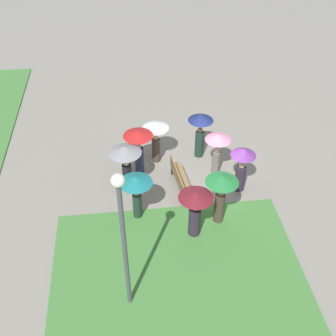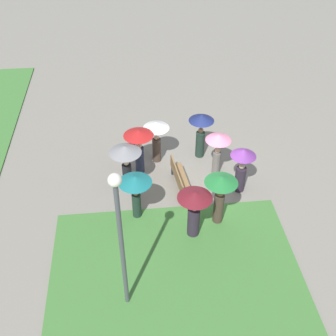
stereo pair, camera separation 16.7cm
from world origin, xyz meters
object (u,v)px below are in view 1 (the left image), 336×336
object	(u,v)px
lamp_post	(123,230)
crowd_person_grey	(126,157)
crowd_person_green	(221,189)
crowd_person_pink	(218,145)
crowd_person_white	(156,133)
crowd_person_maroon	(195,206)
crowd_person_teal	(136,186)
crowd_person_red	(138,142)
crowd_person_navy	(200,127)
park_bench	(180,178)
crowd_person_purple	(242,163)

from	to	relation	value
lamp_post	crowd_person_grey	size ratio (longest dim) A/B	2.54
crowd_person_green	crowd_person_pink	size ratio (longest dim) A/B	1.13
crowd_person_white	crowd_person_grey	bearing A→B (deg)	89.80
crowd_person_green	crowd_person_pink	world-z (taller)	crowd_person_green
crowd_person_maroon	crowd_person_teal	xyz separation A→B (m)	(1.01, 1.79, 0.11)
crowd_person_green	crowd_person_red	size ratio (longest dim) A/B	1.05
lamp_post	crowd_person_navy	distance (m)	7.44
crowd_person_teal	crowd_person_white	xyz separation A→B (m)	(3.07, -0.93, -0.09)
crowd_person_teal	crowd_person_pink	xyz separation A→B (m)	(2.06, -3.14, -0.10)
crowd_person_navy	crowd_person_teal	bearing A→B (deg)	-149.96
park_bench	crowd_person_white	size ratio (longest dim) A/B	1.07
crowd_person_navy	crowd_person_green	bearing A→B (deg)	-109.74
lamp_post	crowd_person_green	size ratio (longest dim) A/B	2.35
crowd_person_teal	crowd_person_navy	distance (m)	4.18
lamp_post	crowd_person_red	size ratio (longest dim) A/B	2.47
crowd_person_red	crowd_person_maroon	bearing A→B (deg)	-173.72
crowd_person_grey	crowd_person_white	size ratio (longest dim) A/B	1.03
crowd_person_maroon	lamp_post	bearing A→B (deg)	-135.63
crowd_person_maroon	crowd_person_green	distance (m)	1.05
crowd_person_purple	crowd_person_white	xyz separation A→B (m)	(2.06, 2.88, 0.09)
crowd_person_green	crowd_person_navy	distance (m)	3.73
crowd_person_purple	crowd_person_navy	bearing A→B (deg)	76.46
lamp_post	park_bench	bearing A→B (deg)	-23.94
crowd_person_maroon	crowd_person_white	world-z (taller)	crowd_person_maroon
park_bench	crowd_person_green	world-z (taller)	crowd_person_green
crowd_person_teal	crowd_person_grey	bearing A→B (deg)	102.03
lamp_post	crowd_person_maroon	world-z (taller)	lamp_post
crowd_person_maroon	crowd_person_purple	size ratio (longest dim) A/B	1.02
lamp_post	crowd_person_pink	distance (m)	6.70
crowd_person_green	crowd_person_white	bearing A→B (deg)	-94.43
crowd_person_maroon	crowd_person_grey	size ratio (longest dim) A/B	1.01
lamp_post	crowd_person_grey	xyz separation A→B (m)	(4.94, -0.15, -1.59)
crowd_person_pink	crowd_person_white	bearing A→B (deg)	-109.42
park_bench	crowd_person_grey	distance (m)	2.15
park_bench	crowd_person_grey	size ratio (longest dim) A/B	1.04
park_bench	crowd_person_maroon	xyz separation A→B (m)	(-2.30, -0.16, 0.83)
crowd_person_grey	crowd_person_navy	world-z (taller)	crowd_person_navy
crowd_person_grey	crowd_person_white	distance (m)	1.91
park_bench	crowd_person_grey	bearing A→B (deg)	74.54
lamp_post	crowd_person_pink	xyz separation A→B (m)	(5.40, -3.57, -1.71)
crowd_person_purple	crowd_person_red	xyz separation A→B (m)	(1.44, 3.58, 0.19)
crowd_person_teal	crowd_person_white	size ratio (longest dim) A/B	1.00
crowd_person_teal	crowd_person_white	world-z (taller)	crowd_person_white
crowd_person_maroon	crowd_person_grey	world-z (taller)	crowd_person_maroon
crowd_person_teal	crowd_person_white	distance (m)	3.20
crowd_person_navy	crowd_person_pink	world-z (taller)	crowd_person_navy
crowd_person_teal	crowd_person_red	bearing A→B (deg)	86.79
crowd_person_grey	crowd_person_purple	xyz separation A→B (m)	(-0.59, -4.09, -0.21)
crowd_person_purple	crowd_person_pink	world-z (taller)	crowd_person_purple
crowd_person_white	crowd_person_pink	size ratio (longest dim) A/B	1.02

